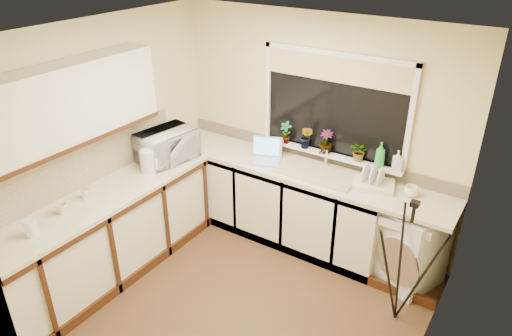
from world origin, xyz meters
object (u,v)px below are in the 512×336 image
(tripod, at_px, (404,263))
(plant_c, at_px, (326,142))
(steel_jar, at_px, (85,194))
(laptop, at_px, (266,154))
(soap_bottle_green, at_px, (380,155))
(dish_rack, at_px, (374,185))
(soap_bottle_clear, at_px, (397,161))
(glass_jug, at_px, (31,228))
(microwave, at_px, (167,145))
(washing_machine, at_px, (408,244))
(plant_a, at_px, (286,133))
(cup_left, at_px, (61,209))
(plant_b, at_px, (306,137))
(cup_back, at_px, (411,191))
(kettle, at_px, (149,161))
(plant_d, at_px, (360,152))

(tripod, xyz_separation_m, plant_c, (-1.15, 0.78, 0.56))
(steel_jar, distance_m, plant_c, 2.42)
(laptop, bearing_deg, tripod, -38.24)
(soap_bottle_green, bearing_deg, dish_rack, -80.92)
(steel_jar, distance_m, soap_bottle_clear, 2.96)
(tripod, relative_size, glass_jug, 8.38)
(microwave, bearing_deg, soap_bottle_clear, -61.63)
(washing_machine, height_order, laptop, laptop)
(plant_a, height_order, cup_left, plant_a)
(washing_machine, height_order, plant_b, plant_b)
(soap_bottle_clear, distance_m, cup_left, 3.12)
(soap_bottle_green, distance_m, cup_back, 0.46)
(steel_jar, relative_size, plant_c, 0.39)
(glass_jug, height_order, steel_jar, glass_jug)
(kettle, xyz_separation_m, tripod, (2.59, 0.34, -0.41))
(microwave, bearing_deg, steel_jar, -175.70)
(dish_rack, xyz_separation_m, steel_jar, (-2.17, -1.67, 0.02))
(washing_machine, xyz_separation_m, glass_jug, (-2.47, -2.28, 0.56))
(washing_machine, height_order, plant_a, plant_a)
(microwave, bearing_deg, plant_d, -57.83)
(washing_machine, xyz_separation_m, steel_jar, (-2.59, -1.65, 0.54))
(dish_rack, distance_m, microwave, 2.19)
(plant_d, height_order, cup_back, plant_d)
(microwave, height_order, cup_left, microwave)
(washing_machine, distance_m, cup_left, 3.25)
(kettle, bearing_deg, laptop, 46.05)
(plant_c, xyz_separation_m, soap_bottle_green, (0.58, -0.01, 0.00))
(plant_b, height_order, cup_back, plant_b)
(microwave, xyz_separation_m, cup_left, (-0.04, -1.32, -0.12))
(laptop, relative_size, glass_jug, 2.73)
(laptop, height_order, steel_jar, laptop)
(plant_c, bearing_deg, microwave, -151.59)
(glass_jug, distance_m, plant_d, 3.07)
(tripod, height_order, steel_jar, tripod)
(glass_jug, relative_size, steel_jar, 1.51)
(glass_jug, relative_size, cup_left, 1.43)
(plant_b, bearing_deg, plant_d, 2.62)
(washing_machine, distance_m, cup_back, 0.55)
(plant_d, xyz_separation_m, soap_bottle_clear, (0.38, -0.00, 0.00))
(tripod, relative_size, steel_jar, 12.62)
(laptop, xyz_separation_m, plant_d, (0.96, 0.23, 0.19))
(dish_rack, bearing_deg, plant_d, 127.64)
(glass_jug, relative_size, plant_a, 0.59)
(laptop, xyz_separation_m, cup_left, (-0.93, -1.90, -0.02))
(microwave, bearing_deg, laptop, -48.64)
(glass_jug, bearing_deg, microwave, 91.42)
(dish_rack, distance_m, plant_a, 1.12)
(kettle, distance_m, glass_jug, 1.35)
(plant_d, bearing_deg, glass_jug, -126.13)
(steel_jar, relative_size, cup_back, 0.75)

